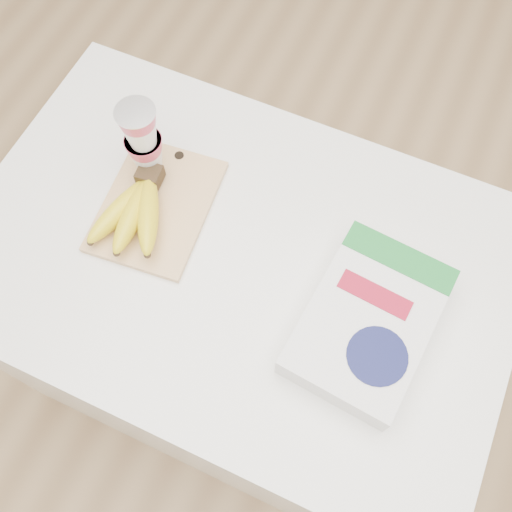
{
  "coord_description": "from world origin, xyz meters",
  "views": [
    {
      "loc": [
        0.23,
        -0.41,
        1.85
      ],
      "look_at": [
        0.04,
        -0.0,
        0.87
      ],
      "focal_mm": 40.0,
      "sensor_mm": 36.0,
      "label": 1
    }
  ],
  "objects_px": {
    "cereal_box": "(368,321)",
    "table": "(241,321)",
    "cutting_board": "(157,206)",
    "bananas": "(135,210)",
    "yogurt_stack": "(142,138)"
  },
  "relations": [
    {
      "from": "bananas",
      "to": "table",
      "type": "bearing_deg",
      "value": 2.53
    },
    {
      "from": "cutting_board",
      "to": "yogurt_stack",
      "type": "relative_size",
      "value": 1.57
    },
    {
      "from": "cutting_board",
      "to": "yogurt_stack",
      "type": "bearing_deg",
      "value": 120.02
    },
    {
      "from": "bananas",
      "to": "yogurt_stack",
      "type": "xyz_separation_m",
      "value": [
        -0.03,
        0.12,
        0.07
      ]
    },
    {
      "from": "yogurt_stack",
      "to": "cutting_board",
      "type": "bearing_deg",
      "value": -54.44
    },
    {
      "from": "cutting_board",
      "to": "cereal_box",
      "type": "height_order",
      "value": "cereal_box"
    },
    {
      "from": "table",
      "to": "cereal_box",
      "type": "xyz_separation_m",
      "value": [
        0.28,
        -0.03,
        0.45
      ]
    },
    {
      "from": "table",
      "to": "cutting_board",
      "type": "distance_m",
      "value": 0.47
    },
    {
      "from": "cutting_board",
      "to": "cereal_box",
      "type": "bearing_deg",
      "value": -13.44
    },
    {
      "from": "yogurt_stack",
      "to": "cereal_box",
      "type": "relative_size",
      "value": 0.55
    },
    {
      "from": "cereal_box",
      "to": "table",
      "type": "bearing_deg",
      "value": 178.21
    },
    {
      "from": "table",
      "to": "cutting_board",
      "type": "relative_size",
      "value": 3.87
    },
    {
      "from": "bananas",
      "to": "yogurt_stack",
      "type": "height_order",
      "value": "yogurt_stack"
    },
    {
      "from": "table",
      "to": "yogurt_stack",
      "type": "bearing_deg",
      "value": 156.71
    },
    {
      "from": "bananas",
      "to": "cereal_box",
      "type": "xyz_separation_m",
      "value": [
        0.5,
        -0.02,
        -0.01
      ]
    }
  ]
}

